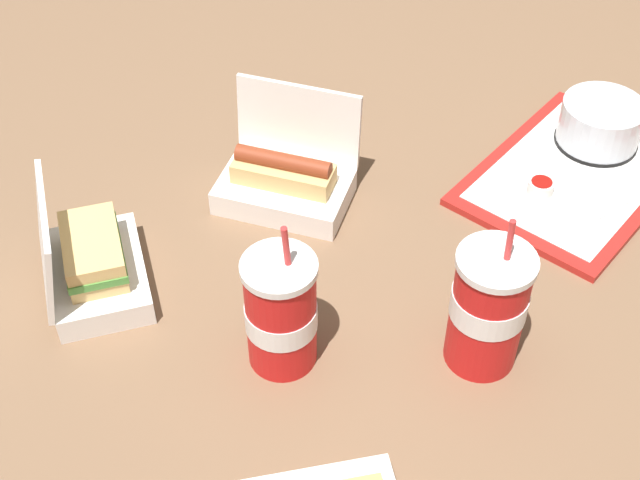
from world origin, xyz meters
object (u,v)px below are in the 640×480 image
at_px(food_tray, 575,177).
at_px(cake_container, 600,125).
at_px(ketchup_cup, 541,187).
at_px(clamshell_sandwich_left, 91,264).
at_px(soda_cup_center, 281,313).
at_px(plastic_fork, 521,188).
at_px(soda_cup_back, 488,308).
at_px(clamshell_hotdog_center, 286,178).

relative_size(food_tray, cake_container, 2.84).
xyz_separation_m(food_tray, cake_container, (0.09, 0.02, 0.04)).
distance_m(cake_container, ketchup_cup, 0.17).
xyz_separation_m(cake_container, clamshell_sandwich_left, (-0.74, 0.35, -0.00)).
bearing_deg(soda_cup_center, cake_container, -6.55).
distance_m(food_tray, plastic_fork, 0.10).
bearing_deg(soda_cup_center, food_tray, -9.41).
bearing_deg(soda_cup_center, soda_cup_back, -47.14).
bearing_deg(clamshell_sandwich_left, soda_cup_center, -72.39).
height_order(cake_container, soda_cup_center, soda_cup_center).
bearing_deg(soda_cup_back, soda_cup_center, 132.86).
height_order(soda_cup_back, soda_cup_center, soda_cup_back).
height_order(food_tray, plastic_fork, plastic_fork).
bearing_deg(clamshell_hotdog_center, plastic_fork, -46.44).
height_order(food_tray, cake_container, cake_container).
bearing_deg(clamshell_hotdog_center, food_tray, -41.99).
bearing_deg(clamshell_hotdog_center, ketchup_cup, -48.20).
bearing_deg(cake_container, soda_cup_center, 173.45).
distance_m(cake_container, soda_cup_center, 0.66).
bearing_deg(soda_cup_back, cake_container, 13.01).
relative_size(cake_container, soda_cup_center, 0.58).
height_order(food_tray, soda_cup_center, soda_cup_center).
relative_size(cake_container, clamshell_hotdog_center, 0.57).
relative_size(ketchup_cup, plastic_fork, 0.36).
relative_size(soda_cup_back, soda_cup_center, 1.04).
height_order(clamshell_hotdog_center, soda_cup_center, soda_cup_center).
distance_m(cake_container, soda_cup_back, 0.50).
xyz_separation_m(clamshell_hotdog_center, soda_cup_back, (-0.05, -0.40, 0.05)).
xyz_separation_m(cake_container, ketchup_cup, (-0.17, -0.00, -0.02)).
bearing_deg(plastic_fork, soda_cup_back, 177.72).
bearing_deg(cake_container, soda_cup_back, -166.99).
distance_m(clamshell_hotdog_center, soda_cup_back, 0.41).
height_order(clamshell_sandwich_left, soda_cup_center, soda_cup_center).
height_order(plastic_fork, clamshell_hotdog_center, clamshell_hotdog_center).
xyz_separation_m(plastic_fork, clamshell_sandwich_left, (-0.56, 0.33, 0.03)).
height_order(ketchup_cup, soda_cup_back, soda_cup_back).
xyz_separation_m(cake_container, soda_cup_back, (-0.48, -0.11, 0.04)).
xyz_separation_m(food_tray, soda_cup_center, (-0.56, 0.09, 0.08)).
height_order(clamshell_sandwich_left, soda_cup_back, soda_cup_back).
bearing_deg(clamshell_hotdog_center, soda_cup_back, -97.35).
height_order(clamshell_hotdog_center, clamshell_sandwich_left, same).
bearing_deg(clamshell_hotdog_center, clamshell_sandwich_left, 168.07).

